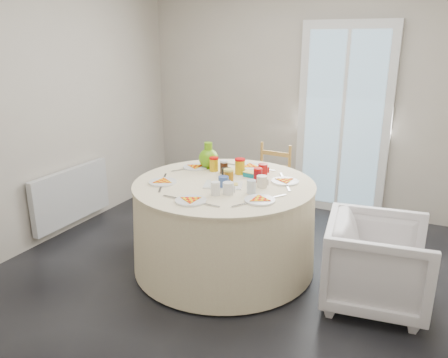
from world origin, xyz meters
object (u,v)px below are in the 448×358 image
at_px(radiator, 72,195).
at_px(armchair, 377,257).
at_px(wooden_chair, 269,181).
at_px(table, 224,226).
at_px(green_pitcher, 208,157).

relative_size(radiator, armchair, 1.36).
relative_size(radiator, wooden_chair, 1.17).
bearing_deg(armchair, table, 81.16).
bearing_deg(wooden_chair, table, -86.50).
distance_m(wooden_chair, green_pitcher, 0.90).
height_order(wooden_chair, armchair, wooden_chair).
height_order(table, green_pitcher, green_pitcher).
xyz_separation_m(table, wooden_chair, (0.00, 1.08, 0.09)).
relative_size(table, green_pitcher, 6.67).
xyz_separation_m(radiator, green_pitcher, (1.42, 0.34, 0.49)).
bearing_deg(green_pitcher, table, -59.75).
bearing_deg(wooden_chair, armchair, -37.44).
distance_m(radiator, table, 1.74).
xyz_separation_m(radiator, armchair, (3.00, -0.02, 0.01)).
height_order(radiator, green_pitcher, green_pitcher).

